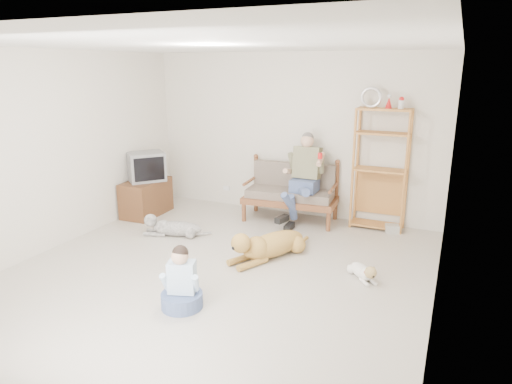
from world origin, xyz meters
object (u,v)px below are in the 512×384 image
at_px(loveseat, 292,191).
at_px(golden_retriever, 267,245).
at_px(etagere, 380,168).
at_px(tv_stand, 146,197).

xyz_separation_m(loveseat, golden_retriever, (0.25, -1.64, -0.30)).
bearing_deg(loveseat, golden_retriever, -85.78).
height_order(etagere, tv_stand, etagere).
height_order(loveseat, golden_retriever, loveseat).
xyz_separation_m(loveseat, tv_stand, (-2.36, -0.77, -0.19)).
distance_m(tv_stand, golden_retriever, 2.76).
bearing_deg(golden_retriever, loveseat, 125.57).
distance_m(loveseat, etagere, 1.46).
distance_m(etagere, golden_retriever, 2.25).
xyz_separation_m(etagere, golden_retriever, (-1.12, -1.79, -0.78)).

